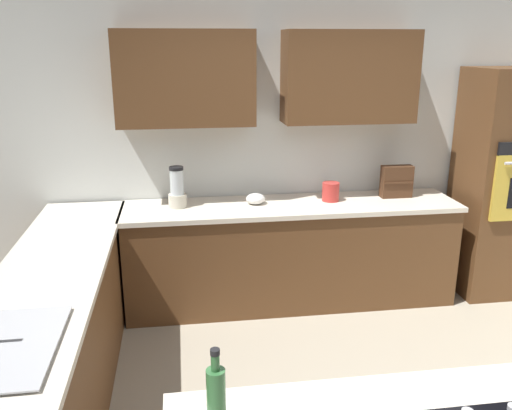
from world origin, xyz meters
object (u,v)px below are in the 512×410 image
mixing_bowl (256,199)px  blender (177,190)px  oil_bottle (216,399)px  sink_unit (2,347)px  wall_oven (507,184)px  spice_rack (396,182)px  kettle (331,192)px

mixing_bowl → blender: bearing=0.0°
blender → oil_bottle: 2.72m
sink_unit → wall_oven: bearing=-151.3°
spice_rack → kettle: (0.60, 0.03, -0.06)m
wall_oven → kettle: size_ratio=12.49×
wall_oven → kettle: (1.60, -0.05, -0.02)m
oil_bottle → mixing_bowl: bearing=-100.9°
sink_unit → spice_rack: 3.41m
sink_unit → blender: 2.21m
mixing_bowl → oil_bottle: bearing=79.1°
mixing_bowl → kettle: (-0.65, 0.00, 0.04)m
spice_rack → mixing_bowl: bearing=1.4°
sink_unit → kettle: 2.93m
sink_unit → oil_bottle: oil_bottle is taller
wall_oven → kettle: wall_oven is taller
oil_bottle → wall_oven: bearing=-136.1°
mixing_bowl → kettle: 0.65m
sink_unit → mixing_bowl: size_ratio=4.34×
wall_oven → sink_unit: bearing=28.7°
sink_unit → spice_rack: size_ratio=2.49×
sink_unit → blender: bearing=-110.6°
blender → kettle: blender is taller
spice_rack → wall_oven: bearing=175.2°
blender → kettle: (-1.30, -0.00, -0.07)m
wall_oven → sink_unit: 4.20m
sink_unit → spice_rack: (-2.68, -2.10, 0.12)m
mixing_bowl → oil_bottle: 2.77m
kettle → mixing_bowl: bearing=0.0°
wall_oven → blender: bearing=-1.0°
kettle → blender: bearing=0.0°
sink_unit → mixing_bowl: sink_unit is taller
wall_oven → kettle: bearing=-1.9°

